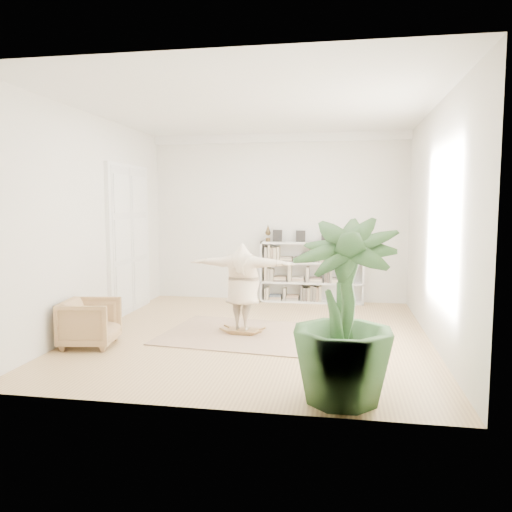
{
  "coord_description": "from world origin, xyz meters",
  "views": [
    {
      "loc": [
        1.36,
        -7.81,
        2.11
      ],
      "look_at": [
        -0.05,
        0.4,
        1.24
      ],
      "focal_mm": 35.0,
      "sensor_mm": 36.0,
      "label": 1
    }
  ],
  "objects": [
    {
      "name": "floor",
      "position": [
        0.0,
        0.0,
        0.0
      ],
      "size": [
        6.0,
        6.0,
        0.0
      ],
      "primitive_type": "plane",
      "color": "tan",
      "rests_on": "ground"
    },
    {
      "name": "room_shell",
      "position": [
        0.0,
        2.94,
        3.51
      ],
      "size": [
        6.0,
        6.0,
        6.0
      ],
      "color": "silver",
      "rests_on": "floor"
    },
    {
      "name": "doors",
      "position": [
        -2.7,
        1.3,
        1.4
      ],
      "size": [
        0.09,
        1.78,
        2.92
      ],
      "color": "white",
      "rests_on": "floor"
    },
    {
      "name": "bookshelf",
      "position": [
        0.74,
        2.82,
        0.64
      ],
      "size": [
        2.2,
        0.35,
        1.64
      ],
      "color": "silver",
      "rests_on": "floor"
    },
    {
      "name": "armchair",
      "position": [
        -2.3,
        -1.07,
        0.35
      ],
      "size": [
        0.88,
        0.86,
        0.7
      ],
      "primitive_type": "imported",
      "rotation": [
        0.0,
        0.0,
        1.72
      ],
      "color": "tan",
      "rests_on": "floor"
    },
    {
      "name": "rug",
      "position": [
        -0.19,
        -0.05,
        0.01
      ],
      "size": [
        2.7,
        2.26,
        0.02
      ],
      "primitive_type": "cube",
      "rotation": [
        0.0,
        0.0,
        -0.11
      ],
      "color": "tan",
      "rests_on": "floor"
    },
    {
      "name": "rocker_board",
      "position": [
        -0.19,
        -0.05,
        0.07
      ],
      "size": [
        0.52,
        0.34,
        0.1
      ],
      "rotation": [
        0.0,
        0.0,
        -0.11
      ],
      "color": "brown",
      "rests_on": "rug"
    },
    {
      "name": "person",
      "position": [
        -0.19,
        -0.05,
        0.82
      ],
      "size": [
        1.76,
        0.65,
        1.4
      ],
      "primitive_type": "imported",
      "rotation": [
        0.0,
        0.0,
        3.03
      ],
      "color": "beige",
      "rests_on": "rocker_board"
    },
    {
      "name": "houseplant",
      "position": [
        1.39,
        -2.55,
        0.98
      ],
      "size": [
        1.35,
        1.35,
        1.97
      ],
      "primitive_type": "imported",
      "rotation": [
        0.0,
        0.0,
        -0.26
      ],
      "color": "#30572B",
      "rests_on": "floor"
    }
  ]
}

